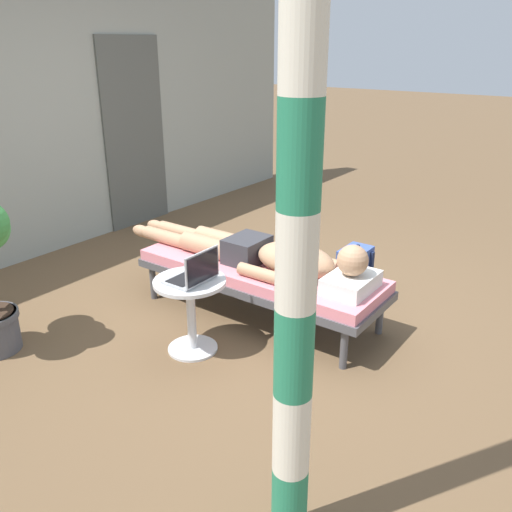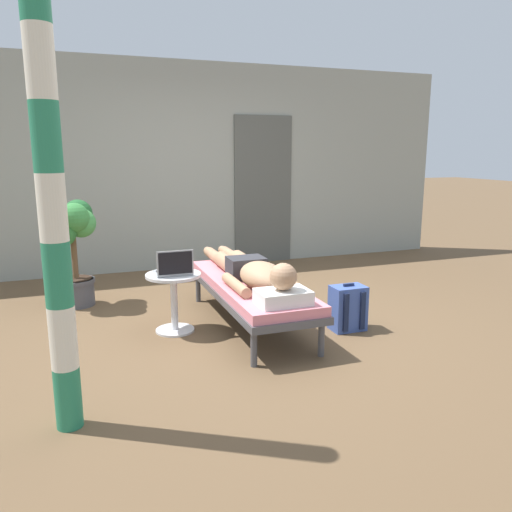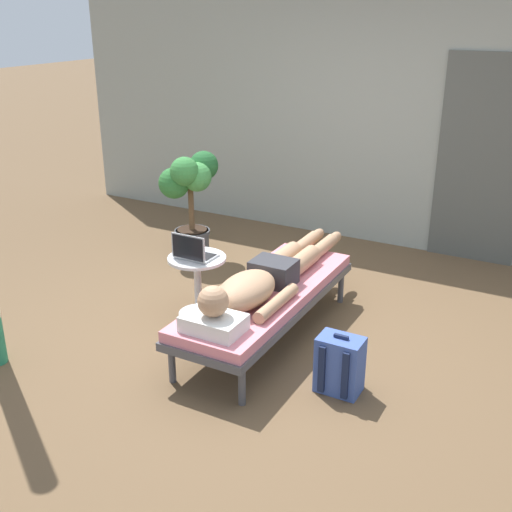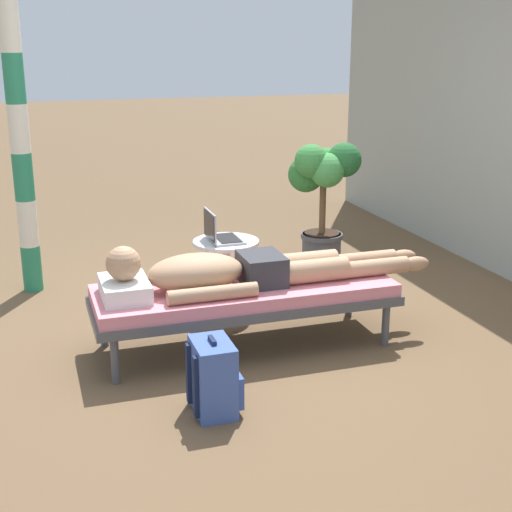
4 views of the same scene
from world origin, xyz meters
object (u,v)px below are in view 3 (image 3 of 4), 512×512
at_px(lounge_chair, 267,297).
at_px(backpack, 340,365).
at_px(person_reclining, 262,281).
at_px(laptop, 193,252).
at_px(side_table, 198,276).
at_px(potted_plant, 190,191).

xyz_separation_m(lounge_chair, backpack, (0.77, -0.41, -0.15)).
relative_size(lounge_chair, person_reclining, 0.89).
height_order(laptop, backpack, laptop).
xyz_separation_m(lounge_chair, side_table, (-0.68, 0.07, 0.01)).
bearing_deg(laptop, side_table, 90.00).
bearing_deg(backpack, person_reclining, 156.59).
height_order(lounge_chair, backpack, backpack).
distance_m(lounge_chair, potted_plant, 1.91).
relative_size(laptop, backpack, 0.73).
bearing_deg(person_reclining, lounge_chair, 90.00).
height_order(backpack, potted_plant, potted_plant).
relative_size(side_table, laptop, 1.69).
distance_m(laptop, backpack, 1.57).
bearing_deg(potted_plant, person_reclining, -39.76).
bearing_deg(laptop, backpack, -16.51).
relative_size(side_table, backpack, 1.23).
bearing_deg(side_table, backpack, -18.34).
relative_size(side_table, potted_plant, 0.49).
distance_m(laptop, potted_plant, 1.40).
xyz_separation_m(person_reclining, side_table, (-0.68, 0.15, -0.16)).
distance_m(person_reclining, potted_plant, 1.94).
distance_m(lounge_chair, person_reclining, 0.19).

